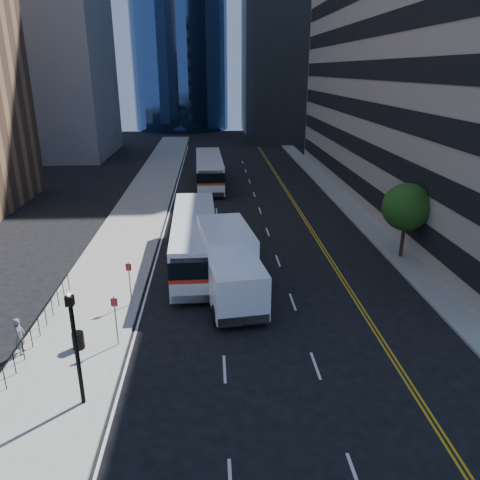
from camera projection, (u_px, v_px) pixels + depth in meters
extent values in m
plane|color=black|center=(290.00, 320.00, 24.24)|extent=(160.00, 160.00, 0.00)
cube|color=gray|center=(146.00, 198.00, 47.04)|extent=(5.00, 90.00, 0.15)
cube|color=gray|center=(337.00, 195.00, 48.17)|extent=(2.00, 90.00, 0.15)
cube|color=gray|center=(36.00, 29.00, 65.37)|extent=(18.00, 18.00, 35.00)
cylinder|color=#332114|center=(402.00, 241.00, 31.83)|extent=(0.24, 0.24, 2.20)
sphere|color=#164814|center=(407.00, 207.00, 31.01)|extent=(3.20, 3.20, 3.20)
cylinder|color=black|center=(77.00, 356.00, 17.32)|extent=(0.16, 0.16, 4.20)
cube|color=black|center=(70.00, 301.00, 16.54)|extent=(0.28, 0.28, 0.36)
cube|color=silver|center=(195.00, 251.00, 30.95)|extent=(3.06, 12.69, 1.16)
cube|color=red|center=(195.00, 241.00, 30.71)|extent=(3.08, 12.71, 0.23)
cube|color=black|center=(195.00, 233.00, 30.52)|extent=(3.08, 12.71, 0.95)
cube|color=silver|center=(194.00, 221.00, 30.25)|extent=(3.06, 12.69, 0.53)
cylinder|color=black|center=(174.00, 281.00, 27.45)|extent=(0.34, 1.06, 1.05)
cylinder|color=black|center=(216.00, 280.00, 27.65)|extent=(0.34, 1.06, 1.05)
cylinder|color=black|center=(178.00, 240.00, 34.14)|extent=(0.34, 1.06, 1.05)
cylinder|color=black|center=(213.00, 239.00, 34.35)|extent=(0.34, 1.06, 1.05)
cube|color=white|center=(209.00, 177.00, 51.93)|extent=(3.11, 12.74, 1.16)
cube|color=#C23E12|center=(209.00, 171.00, 51.69)|extent=(3.13, 12.76, 0.23)
cube|color=black|center=(209.00, 166.00, 51.49)|extent=(3.13, 12.76, 0.95)
cube|color=white|center=(209.00, 159.00, 51.22)|extent=(3.11, 12.74, 0.53)
cylinder|color=black|center=(198.00, 190.00, 48.41)|extent=(0.35, 1.06, 1.06)
cylinder|color=black|center=(222.00, 189.00, 48.62)|extent=(0.35, 1.06, 1.06)
cylinder|color=black|center=(198.00, 175.00, 55.12)|extent=(0.35, 1.06, 1.06)
cylinder|color=black|center=(219.00, 175.00, 55.34)|extent=(0.35, 1.06, 1.06)
cube|color=white|center=(239.00, 292.00, 23.70)|extent=(3.02, 2.82, 2.37)
cube|color=black|center=(243.00, 293.00, 22.56)|extent=(2.49, 0.40, 1.24)
cube|color=white|center=(226.00, 251.00, 27.10)|extent=(3.41, 5.73, 2.93)
cube|color=black|center=(230.00, 287.00, 26.54)|extent=(3.10, 7.65, 0.28)
cylinder|color=black|center=(216.00, 315.00, 23.64)|extent=(0.46, 1.11, 1.08)
cylinder|color=black|center=(263.00, 310.00, 24.10)|extent=(0.46, 1.11, 1.08)
cylinder|color=black|center=(202.00, 271.00, 28.83)|extent=(0.46, 1.11, 1.08)
cylinder|color=black|center=(242.00, 268.00, 29.29)|extent=(0.46, 1.11, 1.08)
cylinder|color=black|center=(78.00, 340.00, 21.41)|extent=(0.68, 0.68, 0.81)
imported|color=slate|center=(20.00, 336.00, 20.89)|extent=(0.53, 0.71, 1.76)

